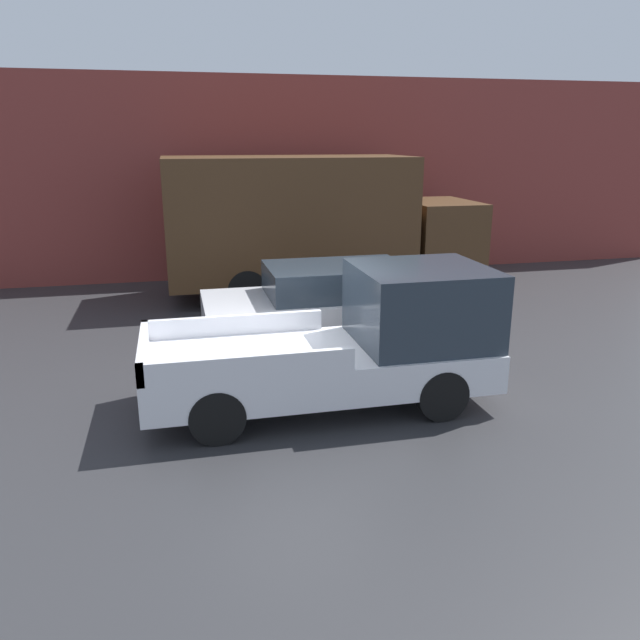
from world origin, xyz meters
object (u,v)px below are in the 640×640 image
pickup_truck (357,342)px  car (331,303)px  delivery_truck (312,222)px  newspaper_box (402,255)px

pickup_truck → car: 2.81m
car → delivery_truck: bearing=82.6°
pickup_truck → newspaper_box: pickup_truck is taller
delivery_truck → newspaper_box: size_ratio=8.21×
delivery_truck → car: bearing=-97.4°
newspaper_box → pickup_truck: bearing=-114.4°
pickup_truck → delivery_truck: bearing=83.0°
car → delivery_truck: size_ratio=0.61×
pickup_truck → car: size_ratio=1.06×
car → delivery_truck: 4.23m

